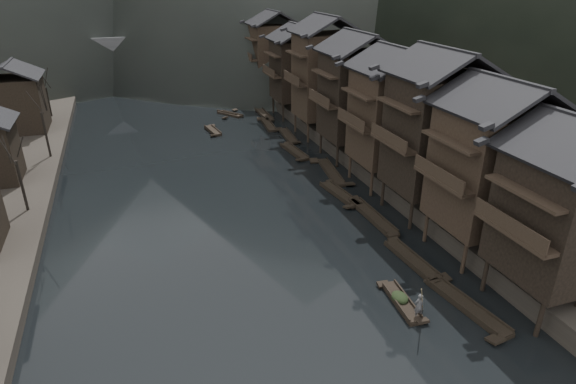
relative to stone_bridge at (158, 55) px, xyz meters
name	(u,v)px	position (x,y,z in m)	size (l,w,h in m)	color
water	(261,284)	(0.00, -72.00, -5.11)	(300.00, 300.00, 0.00)	black
right_bank	(400,100)	(35.00, -32.00, -4.21)	(40.00, 200.00, 1.80)	#2D2823
stilt_houses	(362,84)	(17.28, -52.37, 3.71)	(9.00, 67.60, 15.41)	black
bare_trees	(9,154)	(-17.00, -55.83, 1.03)	(3.64, 62.28, 7.29)	black
moored_sampans	(295,146)	(11.94, -45.75, -4.91)	(3.52, 74.79, 0.47)	black
midriver_boats	(204,100)	(5.28, -18.94, -4.91)	(6.61, 40.42, 0.44)	black
stone_bridge	(158,55)	(0.00, 0.00, 0.00)	(40.00, 6.00, 9.00)	#4C4C4F
hero_sampan	(401,302)	(8.14, -77.13, -4.91)	(1.38, 4.80, 0.43)	black
cargo_heap	(400,293)	(8.12, -76.92, -4.36)	(1.04, 1.37, 0.63)	black
boatman	(419,303)	(8.29, -78.79, -3.81)	(0.63, 0.42, 1.74)	#505052
bamboo_pole	(428,264)	(8.49, -78.79, -1.04)	(0.06, 0.06, 4.65)	#8C7A51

